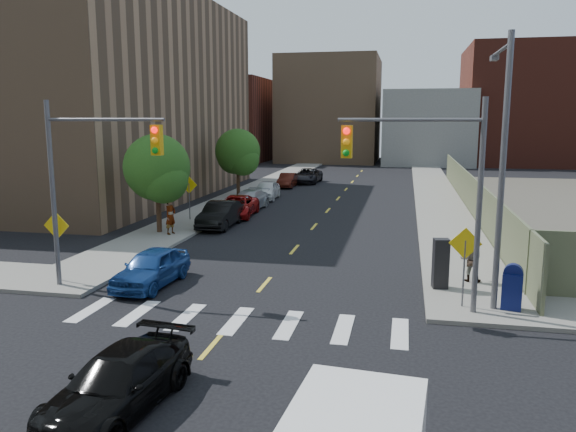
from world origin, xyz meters
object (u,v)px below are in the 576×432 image
at_px(payphone, 441,263).
at_px(parked_car_red, 236,206).
at_px(parked_car_silver, 248,200).
at_px(mailbox, 512,287).
at_px(black_sedan, 118,383).
at_px(pedestrian_west, 170,216).
at_px(parked_car_black, 220,215).
at_px(parked_car_white, 267,190).
at_px(parked_car_blue, 151,268).
at_px(pedestrian_east, 471,260).
at_px(parked_car_grey, 307,176).
at_px(parked_car_maroon, 287,180).

bearing_deg(payphone, parked_car_red, 121.32).
relative_size(parked_car_silver, mailbox, 3.03).
height_order(parked_car_red, black_sedan, parked_car_red).
height_order(black_sedan, pedestrian_west, pedestrian_west).
distance_m(parked_car_black, parked_car_red, 3.64).
distance_m(parked_car_white, mailbox, 27.82).
relative_size(parked_car_blue, pedestrian_east, 2.45).
xyz_separation_m(parked_car_grey, payphone, (10.88, -33.68, 0.36)).
xyz_separation_m(parked_car_grey, pedestrian_west, (-2.84, -26.57, 0.41)).
height_order(mailbox, pedestrian_east, pedestrian_east).
xyz_separation_m(parked_car_blue, parked_car_maroon, (-1.30, 31.44, -0.07)).
height_order(parked_car_red, parked_car_silver, parked_car_red).
distance_m(black_sedan, pedestrian_east, 14.30).
distance_m(parked_car_white, parked_car_grey, 11.79).
relative_size(parked_car_silver, pedestrian_west, 2.37).
height_order(parked_car_maroon, payphone, payphone).
bearing_deg(parked_car_black, payphone, -40.73).
bearing_deg(black_sedan, parked_car_maroon, 102.58).
distance_m(parked_car_white, pedestrian_west, 14.94).
distance_m(mailbox, payphone, 2.92).
xyz_separation_m(parked_car_blue, parked_car_grey, (-0.10, 35.17, 0.00)).
height_order(parked_car_silver, pedestrian_east, pedestrian_east).
bearing_deg(parked_car_black, parked_car_grey, 87.14).
xyz_separation_m(parked_car_white, parked_car_maroon, (0.00, 8.00, -0.09)).
bearing_deg(payphone, parked_car_blue, 178.02).
xyz_separation_m(parked_car_blue, parked_car_red, (-1.30, 15.31, -0.03)).
distance_m(parked_car_red, pedestrian_east, 18.37).
height_order(parked_car_black, parked_car_grey, parked_car_black).
distance_m(parked_car_blue, mailbox, 12.96).
bearing_deg(parked_car_red, payphone, -52.60).
relative_size(parked_car_red, mailbox, 3.20).
xyz_separation_m(parked_car_white, black_sedan, (4.70, -32.26, -0.09)).
xyz_separation_m(black_sedan, payphone, (7.38, 10.30, 0.43)).
xyz_separation_m(parked_car_red, pedestrian_east, (13.27, -12.69, 0.32)).
distance_m(parked_car_blue, black_sedan, 9.45).
relative_size(mailbox, payphone, 0.83).
relative_size(parked_car_black, parked_car_grey, 0.89).
bearing_deg(parked_car_maroon, parked_car_blue, -89.37).
bearing_deg(parked_car_maroon, black_sedan, -85.08).
bearing_deg(parked_car_silver, parked_car_blue, -80.63).
distance_m(parked_car_grey, mailbox, 37.94).
distance_m(parked_car_black, mailbox, 18.62).
xyz_separation_m(parked_car_black, parked_car_red, (-0.13, 3.63, -0.07)).
distance_m(parked_car_black, pedestrian_east, 15.96).
relative_size(black_sedan, mailbox, 2.91).
height_order(parked_car_blue, parked_car_red, parked_car_blue).
bearing_deg(parked_car_maroon, parked_car_red, -91.74).
xyz_separation_m(parked_car_silver, pedestrian_east, (13.27, -15.57, 0.33)).
height_order(parked_car_blue, parked_car_black, parked_car_black).
bearing_deg(parked_car_maroon, parked_car_white, -91.74).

